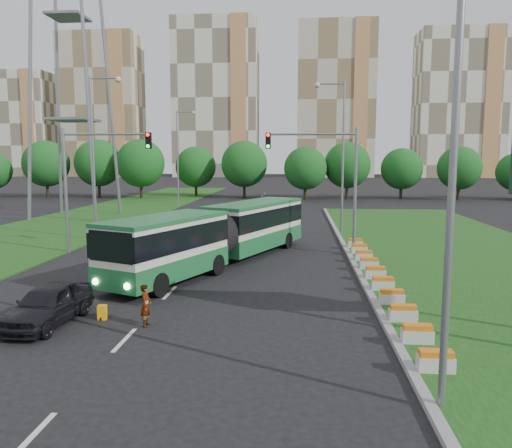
# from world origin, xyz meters

# --- Properties ---
(ground) EXTENTS (360.00, 360.00, 0.00)m
(ground) POSITION_xyz_m (0.00, 0.00, 0.00)
(ground) COLOR black
(ground) RESTS_ON ground
(grass_median) EXTENTS (14.00, 60.00, 0.15)m
(grass_median) POSITION_xyz_m (13.00, 8.00, 0.07)
(grass_median) COLOR #174914
(grass_median) RESTS_ON ground
(median_kerb) EXTENTS (0.30, 60.00, 0.18)m
(median_kerb) POSITION_xyz_m (6.05, 8.00, 0.09)
(median_kerb) COLOR gray
(median_kerb) RESTS_ON ground
(left_verge) EXTENTS (12.00, 110.00, 0.10)m
(left_verge) POSITION_xyz_m (-18.00, 25.00, 0.05)
(left_verge) COLOR #174914
(left_verge) RESTS_ON ground
(lane_markings) EXTENTS (0.20, 100.00, 0.01)m
(lane_markings) POSITION_xyz_m (-3.00, 20.00, 0.00)
(lane_markings) COLOR silver
(lane_markings) RESTS_ON ground
(flower_planters) EXTENTS (1.10, 20.30, 0.60)m
(flower_planters) POSITION_xyz_m (6.70, 1.90, 0.45)
(flower_planters) COLOR silver
(flower_planters) RESTS_ON grass_median
(traffic_mast_median) EXTENTS (5.76, 0.32, 8.00)m
(traffic_mast_median) POSITION_xyz_m (4.78, 10.00, 5.35)
(traffic_mast_median) COLOR gray
(traffic_mast_median) RESTS_ON ground
(traffic_mast_left) EXTENTS (5.76, 0.32, 8.00)m
(traffic_mast_left) POSITION_xyz_m (-10.38, 9.00, 5.35)
(traffic_mast_left) COLOR gray
(traffic_mast_left) RESTS_ON ground
(street_lamps) EXTENTS (36.00, 60.00, 12.00)m
(street_lamps) POSITION_xyz_m (-3.00, 10.00, 6.00)
(street_lamps) COLOR gray
(street_lamps) RESTS_ON ground
(tree_line) EXTENTS (120.00, 8.00, 9.00)m
(tree_line) POSITION_xyz_m (10.00, 55.00, 4.50)
(tree_line) COLOR #16531A
(tree_line) RESTS_ON ground
(apartment_tower_west) EXTENTS (26.00, 15.00, 48.00)m
(apartment_tower_west) POSITION_xyz_m (-65.00, 150.00, 24.00)
(apartment_tower_west) COLOR beige
(apartment_tower_west) RESTS_ON ground
(apartment_tower_cwest) EXTENTS (28.00, 15.00, 52.00)m
(apartment_tower_cwest) POSITION_xyz_m (-25.00, 150.00, 26.00)
(apartment_tower_cwest) COLOR silver
(apartment_tower_cwest) RESTS_ON ground
(apartment_tower_ceast) EXTENTS (25.00, 15.00, 50.00)m
(apartment_tower_ceast) POSITION_xyz_m (15.00, 150.00, 25.00)
(apartment_tower_ceast) COLOR beige
(apartment_tower_ceast) RESTS_ON ground
(apartment_tower_east) EXTENTS (27.00, 15.00, 47.00)m
(apartment_tower_east) POSITION_xyz_m (55.00, 150.00, 23.50)
(apartment_tower_east) COLOR silver
(apartment_tower_east) RESTS_ON ground
(midrise_west) EXTENTS (22.00, 14.00, 36.00)m
(midrise_west) POSITION_xyz_m (-95.00, 150.00, 18.00)
(midrise_west) COLOR silver
(midrise_west) RESTS_ON ground
(articulated_bus) EXTENTS (2.72, 17.46, 2.87)m
(articulated_bus) POSITION_xyz_m (-1.93, 6.42, 1.76)
(articulated_bus) COLOR beige
(articulated_bus) RESTS_ON ground
(car_left_near) EXTENTS (2.06, 4.51, 1.50)m
(car_left_near) POSITION_xyz_m (-6.36, -4.64, 0.75)
(car_left_near) COLOR black
(car_left_near) RESTS_ON ground
(car_left_far) EXTENTS (2.23, 4.70, 1.49)m
(car_left_far) POSITION_xyz_m (-7.05, 11.22, 0.74)
(car_left_far) COLOR black
(car_left_far) RESTS_ON ground
(pedestrian) EXTENTS (0.38, 0.57, 1.55)m
(pedestrian) POSITION_xyz_m (-2.68, -4.53, 0.77)
(pedestrian) COLOR gray
(pedestrian) RESTS_ON ground
(shopping_trolley) EXTENTS (0.32, 0.34, 0.56)m
(shopping_trolley) POSITION_xyz_m (-4.58, -3.95, 0.28)
(shopping_trolley) COLOR #FFA50D
(shopping_trolley) RESTS_ON ground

